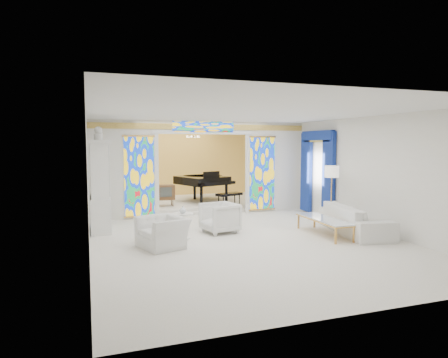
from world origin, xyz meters
name	(u,v)px	position (x,y,z in m)	size (l,w,h in m)	color
floor	(223,227)	(0.00, 0.00, 0.00)	(12.00, 12.00, 0.00)	white
ceiling	(223,117)	(0.00, 0.00, 3.00)	(7.00, 12.00, 0.02)	white
wall_back	(177,163)	(0.00, 6.00, 1.50)	(7.00, 0.02, 3.00)	white
wall_front	(369,203)	(0.00, -6.00, 1.50)	(7.00, 0.02, 3.00)	white
wall_left	(88,176)	(-3.50, 0.00, 1.50)	(0.02, 12.00, 3.00)	white
wall_right	(333,170)	(3.50, 0.00, 1.50)	(0.02, 12.00, 3.00)	white
partition_wall	(203,164)	(0.00, 2.00, 1.65)	(7.00, 0.22, 3.00)	white
stained_glass_left	(139,177)	(-2.03, 1.89, 1.30)	(0.90, 0.04, 2.40)	gold
stained_glass_right	(262,173)	(2.03, 1.89, 1.30)	(0.90, 0.04, 2.40)	gold
stained_glass_transom	(204,127)	(0.00, 1.89, 2.82)	(2.00, 0.04, 0.34)	gold
alcove_platform	(188,203)	(0.00, 4.10, 0.09)	(6.80, 3.80, 0.18)	white
gold_curtain_back	(177,163)	(0.00, 5.88, 1.50)	(6.70, 0.10, 2.90)	#ECBA52
chandelier	(193,137)	(0.20, 4.00, 2.55)	(0.48, 0.48, 0.30)	gold
blue_drapes	(317,166)	(3.40, 0.70, 1.58)	(0.14, 1.85, 2.65)	navy
china_cabinet	(100,186)	(-3.22, 0.60, 1.17)	(0.56, 1.46, 2.72)	white
armchair_left	(163,232)	(-1.97, -1.67, 0.33)	(1.03, 0.90, 0.67)	white
armchair_right	(220,218)	(-0.31, -0.67, 0.39)	(0.82, 0.85, 0.77)	silver
sofa	(355,219)	(2.95, -1.86, 0.36)	(2.46, 0.96, 0.72)	silver
side_table	(183,222)	(-1.37, -1.06, 0.41)	(0.57, 0.57, 0.63)	white
vase	(183,209)	(-1.37, -1.06, 0.72)	(0.17, 0.17, 0.17)	silver
coffee_table	(324,220)	(2.07, -1.80, 0.39)	(0.64, 1.92, 0.42)	silver
floor_lamp	(332,174)	(3.05, -0.64, 1.42)	(0.46, 0.46, 1.67)	gold
grand_piano	(204,180)	(0.55, 3.86, 0.94)	(2.09, 3.16, 1.13)	black
tv_console	(165,192)	(-1.04, 3.05, 0.65)	(0.63, 0.44, 0.72)	brown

